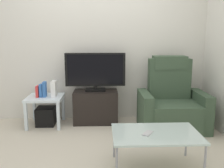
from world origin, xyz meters
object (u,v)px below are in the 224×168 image
object	(u,v)px
book_leftmost	(38,91)
cell_phone	(148,133)
game_console	(54,89)
coffee_table	(156,135)
recliner_armchair	(172,104)
tv_stand	(96,107)
subwoofer_box	(46,116)
book_middle	(41,90)
book_rightmost	(45,89)
side_table	(45,101)
television	(95,71)

from	to	relation	value
book_leftmost	cell_phone	bearing A→B (deg)	-43.84
game_console	coffee_table	bearing A→B (deg)	-47.24
recliner_armchair	tv_stand	bearing A→B (deg)	168.03
subwoofer_box	book_leftmost	distance (m)	0.42
recliner_armchair	book_leftmost	distance (m)	2.05
recliner_armchair	subwoofer_box	size ratio (longest dim) A/B	3.84
book_middle	game_console	size ratio (longest dim) A/B	0.83
recliner_armchair	book_rightmost	bearing A→B (deg)	176.98
book_leftmost	side_table	bearing A→B (deg)	11.31
cell_phone	book_rightmost	bearing A→B (deg)	166.29
television	book_leftmost	xyz separation A→B (m)	(-0.88, -0.14, -0.29)
book_middle	coffee_table	xyz separation A→B (m)	(1.49, -1.37, -0.19)
tv_stand	cell_phone	distance (m)	1.63
side_table	coffee_table	xyz separation A→B (m)	(1.44, -1.39, -0.01)
side_table	cell_phone	size ratio (longest dim) A/B	3.60
television	cell_phone	xyz separation A→B (m)	(0.57, -1.53, -0.44)
television	subwoofer_box	xyz separation A→B (m)	(-0.78, -0.12, -0.70)
tv_stand	cell_phone	xyz separation A→B (m)	(0.57, -1.52, 0.14)
television	cell_phone	distance (m)	1.69
subwoofer_box	book_middle	world-z (taller)	book_middle
recliner_armchair	book_middle	bearing A→B (deg)	177.11
television	game_console	size ratio (longest dim) A/B	3.96
television	coffee_table	bearing A→B (deg)	-66.41
game_console	cell_phone	xyz separation A→B (m)	(1.21, -1.43, -0.18)
book_rightmost	coffee_table	xyz separation A→B (m)	(1.44, -1.37, -0.20)
coffee_table	tv_stand	bearing A→B (deg)	113.85
recliner_armchair	cell_phone	xyz separation A→B (m)	(-0.59, -1.23, 0.03)
tv_stand	book_middle	size ratio (longest dim) A/B	3.51
book_leftmost	book_middle	bearing A→B (deg)	0.00
television	game_console	bearing A→B (deg)	-170.36
television	side_table	size ratio (longest dim) A/B	1.76
tv_stand	game_console	bearing A→B (deg)	-172.04
television	subwoofer_box	size ratio (longest dim) A/B	3.37
book_middle	cell_phone	world-z (taller)	book_middle
book_middle	coffee_table	bearing A→B (deg)	-42.66
tv_stand	television	world-z (taller)	television
side_table	book_middle	world-z (taller)	book_middle
side_table	coffee_table	size ratio (longest dim) A/B	0.60
cell_phone	recliner_armchair	bearing A→B (deg)	96.79
coffee_table	subwoofer_box	bearing A→B (deg)	135.99
tv_stand	cell_phone	bearing A→B (deg)	-69.35
tv_stand	television	xyz separation A→B (m)	(-0.00, 0.02, 0.58)
television	recliner_armchair	bearing A→B (deg)	-14.75
book_middle	television	bearing A→B (deg)	9.45
side_table	subwoofer_box	bearing A→B (deg)	180.00
tv_stand	subwoofer_box	size ratio (longest dim) A/B	2.48
television	book_rightmost	distance (m)	0.83
recliner_armchair	subwoofer_box	bearing A→B (deg)	176.40
subwoofer_box	book_rightmost	size ratio (longest dim) A/B	1.20
book_middle	game_console	world-z (taller)	game_console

